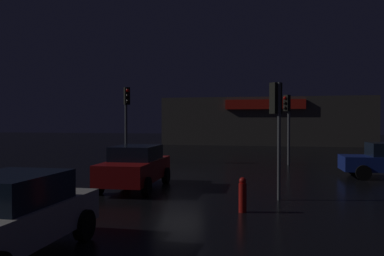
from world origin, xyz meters
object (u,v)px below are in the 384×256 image
(car_crossing, at_px, (135,166))
(fire_hydrant, at_px, (243,195))
(traffic_signal_cross_left, at_px, (276,110))
(car_near, at_px, (6,216))
(traffic_signal_main, at_px, (288,115))
(store_building, at_px, (266,121))
(traffic_signal_opposite, at_px, (127,111))

(car_crossing, height_order, fire_hydrant, car_crossing)
(traffic_signal_cross_left, relative_size, car_near, 0.89)
(car_crossing, xyz_separation_m, fire_hydrant, (4.27, -3.13, -0.34))
(traffic_signal_main, xyz_separation_m, fire_hydrant, (-1.50, -12.51, -2.37))
(traffic_signal_cross_left, bearing_deg, traffic_signal_main, 86.66)
(fire_hydrant, bearing_deg, store_building, 90.51)
(traffic_signal_main, xyz_separation_m, car_near, (-5.40, -17.17, -2.06))
(traffic_signal_main, relative_size, traffic_signal_cross_left, 1.07)
(store_building, bearing_deg, traffic_signal_opposite, -109.19)
(fire_hydrant, bearing_deg, car_near, -129.96)
(car_crossing, bearing_deg, traffic_signal_main, 58.43)
(car_crossing, bearing_deg, traffic_signal_opposite, 113.32)
(traffic_signal_opposite, distance_m, car_near, 17.04)
(traffic_signal_main, height_order, fire_hydrant, traffic_signal_main)
(fire_hydrant, bearing_deg, traffic_signal_opposite, 124.20)
(traffic_signal_opposite, bearing_deg, fire_hydrant, -55.80)
(store_building, xyz_separation_m, traffic_signal_cross_left, (1.19, -31.70, 0.39))
(traffic_signal_opposite, bearing_deg, traffic_signal_cross_left, -47.51)
(traffic_signal_main, bearing_deg, traffic_signal_cross_left, -93.34)
(traffic_signal_opposite, height_order, traffic_signal_cross_left, traffic_signal_opposite)
(traffic_signal_cross_left, xyz_separation_m, car_near, (-4.79, -6.72, -2.09))
(traffic_signal_cross_left, height_order, fire_hydrant, traffic_signal_cross_left)
(traffic_signal_opposite, distance_m, traffic_signal_cross_left, 13.11)
(store_building, relative_size, fire_hydrant, 22.30)
(traffic_signal_main, xyz_separation_m, traffic_signal_cross_left, (-0.61, -10.45, 0.04))
(traffic_signal_cross_left, distance_m, car_near, 8.51)
(car_near, distance_m, car_crossing, 7.80)
(store_building, relative_size, traffic_signal_opposite, 4.75)
(car_near, relative_size, fire_hydrant, 4.35)
(car_near, distance_m, fire_hydrant, 6.08)
(traffic_signal_opposite, height_order, car_crossing, traffic_signal_opposite)
(car_crossing, bearing_deg, traffic_signal_cross_left, -11.77)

